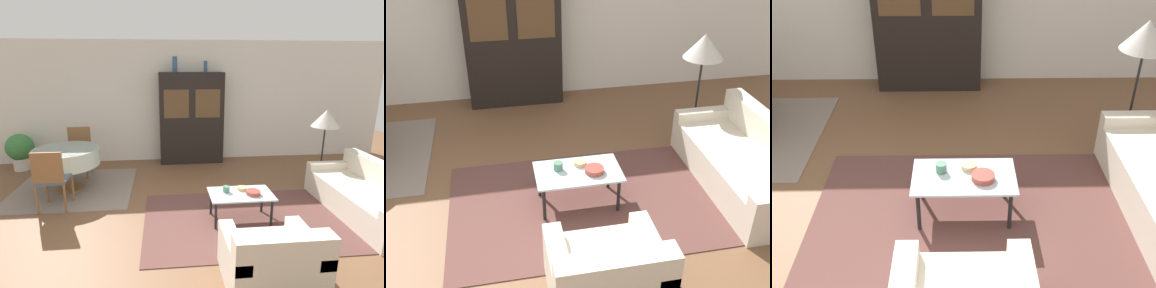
# 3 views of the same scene
# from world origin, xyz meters

# --- Properties ---
(ground_plane) EXTENTS (14.00, 14.00, 0.00)m
(ground_plane) POSITION_xyz_m (0.00, 0.00, 0.00)
(ground_plane) COLOR brown
(wall_back) EXTENTS (10.00, 0.06, 2.70)m
(wall_back) POSITION_xyz_m (0.00, 3.63, 1.35)
(wall_back) COLOR silver
(wall_back) RESTS_ON ground_plane
(area_rug) EXTENTS (2.97, 1.91, 0.01)m
(area_rug) POSITION_xyz_m (0.93, 0.60, 0.01)
(area_rug) COLOR brown
(area_rug) RESTS_ON ground_plane
(couch) EXTENTS (0.87, 1.98, 0.75)m
(couch) POSITION_xyz_m (2.76, 0.60, 0.27)
(couch) COLOR beige
(couch) RESTS_ON ground_plane
(armchair) EXTENTS (0.93, 0.81, 0.72)m
(armchair) POSITION_xyz_m (0.80, -0.71, 0.27)
(armchair) COLOR beige
(armchair) RESTS_ON ground_plane
(coffee_table) EXTENTS (0.90, 0.54, 0.41)m
(coffee_table) POSITION_xyz_m (0.82, 0.61, 0.38)
(coffee_table) COLOR black
(coffee_table) RESTS_ON area_rug
(display_cabinet) EXTENTS (1.41, 0.42, 2.02)m
(display_cabinet) POSITION_xyz_m (0.38, 3.38, 1.01)
(display_cabinet) COLOR black
(display_cabinet) RESTS_ON ground_plane
(floor_lamp) EXTENTS (0.51, 0.51, 1.40)m
(floor_lamp) POSITION_xyz_m (2.69, 1.86, 1.21)
(floor_lamp) COLOR black
(floor_lamp) RESTS_ON ground_plane
(cup) EXTENTS (0.10, 0.10, 0.09)m
(cup) POSITION_xyz_m (0.62, 0.67, 0.47)
(cup) COLOR #4C7A60
(cup) RESTS_ON coffee_table
(bowl) EXTENTS (0.20, 0.20, 0.05)m
(bowl) POSITION_xyz_m (0.98, 0.55, 0.45)
(bowl) COLOR #9E4238
(bowl) RESTS_ON coffee_table
(bowl_small) EXTENTS (0.14, 0.14, 0.04)m
(bowl_small) POSITION_xyz_m (0.86, 0.72, 0.45)
(bowl_small) COLOR tan
(bowl_small) RESTS_ON coffee_table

